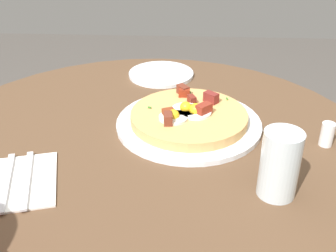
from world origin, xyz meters
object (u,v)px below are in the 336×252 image
(fork, at_px, (7,181))
(water_glass, at_px, (280,164))
(breakfast_pizza, at_px, (189,116))
(salt_shaker, at_px, (327,134))
(pizza_plate, at_px, (189,123))
(bread_plate, at_px, (161,74))
(knife, at_px, (27,179))
(dining_table, at_px, (148,202))

(fork, height_order, water_glass, water_glass)
(breakfast_pizza, height_order, salt_shaker, breakfast_pizza)
(pizza_plate, relative_size, breakfast_pizza, 1.25)
(water_glass, bearing_deg, bread_plate, -155.60)
(pizza_plate, height_order, water_glass, water_glass)
(salt_shaker, bearing_deg, fork, -74.73)
(breakfast_pizza, height_order, water_glass, water_glass)
(fork, relative_size, salt_shaker, 3.47)
(pizza_plate, height_order, fork, pizza_plate)
(pizza_plate, bearing_deg, knife, -52.61)
(dining_table, xyz_separation_m, fork, (0.16, -0.24, 0.17))
(knife, xyz_separation_m, salt_shaker, (-0.16, 0.59, 0.02))
(dining_table, height_order, bread_plate, bread_plate)
(knife, distance_m, water_glass, 0.46)
(pizza_plate, distance_m, water_glass, 0.29)
(knife, bearing_deg, water_glass, 73.27)
(breakfast_pizza, relative_size, fork, 1.48)
(breakfast_pizza, distance_m, bread_plate, 0.31)
(breakfast_pizza, relative_size, water_glass, 2.13)
(bread_plate, xyz_separation_m, water_glass, (0.53, 0.24, 0.06))
(water_glass, bearing_deg, fork, -89.94)
(dining_table, bearing_deg, bread_plate, 178.84)
(breakfast_pizza, bearing_deg, salt_shaker, 76.97)
(breakfast_pizza, relative_size, salt_shaker, 5.13)
(dining_table, relative_size, salt_shaker, 19.80)
(breakfast_pizza, height_order, bread_plate, breakfast_pizza)
(fork, xyz_separation_m, water_glass, (-0.00, 0.49, 0.06))
(breakfast_pizza, xyz_separation_m, knife, (0.23, -0.30, -0.02))
(dining_table, bearing_deg, breakfast_pizza, 130.93)
(dining_table, relative_size, pizza_plate, 3.10)
(breakfast_pizza, bearing_deg, bread_plate, -164.16)
(bread_plate, height_order, salt_shaker, salt_shaker)
(dining_table, bearing_deg, water_glass, 57.51)
(dining_table, xyz_separation_m, breakfast_pizza, (-0.08, 0.09, 0.19))
(bread_plate, relative_size, salt_shaker, 3.64)
(fork, bearing_deg, breakfast_pizza, 110.04)
(knife, xyz_separation_m, water_glass, (0.01, 0.45, 0.06))
(pizza_plate, xyz_separation_m, knife, (0.23, -0.30, 0.00))
(fork, bearing_deg, salt_shaker, 89.69)
(bread_plate, bearing_deg, dining_table, -1.16)
(bread_plate, distance_m, knife, 0.56)
(breakfast_pizza, xyz_separation_m, fork, (0.24, -0.33, -0.02))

